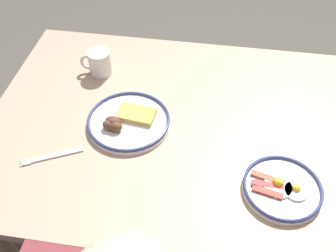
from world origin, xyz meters
The scene contains 6 objects.
ground_plane centered at (0.00, 0.00, 0.00)m, with size 6.00×6.00×0.00m, color #4E4A40.
dining_table centered at (0.00, 0.00, 0.68)m, with size 1.31×0.94×0.76m.
plate_near_main centered at (0.18, 0.03, 0.77)m, with size 0.27×0.27×0.05m.
plate_center_pancakes centered at (-0.31, 0.22, 0.77)m, with size 0.23×0.23×0.04m.
coffee_mug centered at (0.34, -0.22, 0.80)m, with size 0.12×0.08×0.09m.
fork_near centered at (0.38, 0.20, 0.76)m, with size 0.18×0.10×0.01m.
Camera 1 is at (-0.09, 0.88, 1.69)m, focal length 41.71 mm.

